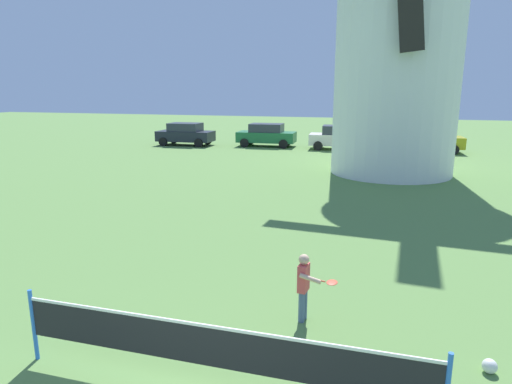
{
  "coord_description": "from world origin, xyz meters",
  "views": [
    {
      "loc": [
        2.12,
        -2.83,
        3.91
      ],
      "look_at": [
        0.16,
        3.93,
        2.27
      ],
      "focal_mm": 31.32,
      "sensor_mm": 36.0,
      "label": 1
    }
  ],
  "objects_px": {
    "parked_car_black": "(185,134)",
    "parked_car_green": "(266,135)",
    "player_far": "(305,284)",
    "parked_car_mustard": "(428,139)",
    "tennis_net": "(213,347)",
    "stray_ball": "(490,366)",
    "windmill": "(400,19)",
    "parked_car_cream": "(340,137)"
  },
  "relations": [
    {
      "from": "parked_car_black",
      "to": "parked_car_green",
      "type": "bearing_deg",
      "value": 10.14
    },
    {
      "from": "player_far",
      "to": "parked_car_mustard",
      "type": "height_order",
      "value": "parked_car_mustard"
    },
    {
      "from": "tennis_net",
      "to": "parked_car_green",
      "type": "xyz_separation_m",
      "value": [
        -5.94,
        25.09,
        0.12
      ]
    },
    {
      "from": "stray_ball",
      "to": "parked_car_green",
      "type": "height_order",
      "value": "parked_car_green"
    },
    {
      "from": "tennis_net",
      "to": "parked_car_green",
      "type": "relative_size",
      "value": 1.4
    },
    {
      "from": "windmill",
      "to": "parked_car_black",
      "type": "xyz_separation_m",
      "value": [
        -13.82,
        7.03,
        -6.09
      ]
    },
    {
      "from": "parked_car_mustard",
      "to": "parked_car_cream",
      "type": "bearing_deg",
      "value": -178.2
    },
    {
      "from": "windmill",
      "to": "player_far",
      "type": "distance_m",
      "value": 16.15
    },
    {
      "from": "player_far",
      "to": "parked_car_mustard",
      "type": "bearing_deg",
      "value": 80.75
    },
    {
      "from": "player_far",
      "to": "parked_car_cream",
      "type": "bearing_deg",
      "value": 94.36
    },
    {
      "from": "stray_ball",
      "to": "parked_car_cream",
      "type": "bearing_deg",
      "value": 100.89
    },
    {
      "from": "player_far",
      "to": "parked_car_mustard",
      "type": "xyz_separation_m",
      "value": [
        3.72,
        22.82,
        0.13
      ]
    },
    {
      "from": "player_far",
      "to": "parked_car_green",
      "type": "relative_size",
      "value": 0.3
    },
    {
      "from": "tennis_net",
      "to": "parked_car_cream",
      "type": "bearing_deg",
      "value": 92.13
    },
    {
      "from": "windmill",
      "to": "stray_ball",
      "type": "relative_size",
      "value": 66.76
    },
    {
      "from": "parked_car_black",
      "to": "parked_car_mustard",
      "type": "height_order",
      "value": "same"
    },
    {
      "from": "parked_car_black",
      "to": "parked_car_mustard",
      "type": "xyz_separation_m",
      "value": [
        16.08,
        0.96,
        0.0
      ]
    },
    {
      "from": "player_far",
      "to": "parked_car_mustard",
      "type": "distance_m",
      "value": 23.12
    },
    {
      "from": "windmill",
      "to": "parked_car_black",
      "type": "height_order",
      "value": "windmill"
    },
    {
      "from": "windmill",
      "to": "stray_ball",
      "type": "bearing_deg",
      "value": -85.16
    },
    {
      "from": "parked_car_mustard",
      "to": "windmill",
      "type": "bearing_deg",
      "value": -105.81
    },
    {
      "from": "windmill",
      "to": "parked_car_mustard",
      "type": "relative_size",
      "value": 3.25
    },
    {
      "from": "tennis_net",
      "to": "player_far",
      "type": "height_order",
      "value": "player_far"
    },
    {
      "from": "player_far",
      "to": "parked_car_black",
      "type": "xyz_separation_m",
      "value": [
        -12.37,
        21.86,
        0.13
      ]
    },
    {
      "from": "windmill",
      "to": "parked_car_cream",
      "type": "xyz_separation_m",
      "value": [
        -3.18,
        7.82,
        -6.09
      ]
    },
    {
      "from": "parked_car_mustard",
      "to": "tennis_net",
      "type": "bearing_deg",
      "value": -100.22
    },
    {
      "from": "stray_ball",
      "to": "parked_car_black",
      "type": "xyz_separation_m",
      "value": [
        -15.14,
        22.58,
        0.7
      ]
    },
    {
      "from": "parked_car_mustard",
      "to": "stray_ball",
      "type": "bearing_deg",
      "value": -92.3
    },
    {
      "from": "stray_ball",
      "to": "parked_car_mustard",
      "type": "distance_m",
      "value": 23.57
    },
    {
      "from": "player_far",
      "to": "parked_car_black",
      "type": "distance_m",
      "value": 25.12
    },
    {
      "from": "stray_ball",
      "to": "parked_car_black",
      "type": "distance_m",
      "value": 27.2
    },
    {
      "from": "tennis_net",
      "to": "stray_ball",
      "type": "xyz_separation_m",
      "value": [
        3.57,
        1.49,
        -0.58
      ]
    },
    {
      "from": "parked_car_black",
      "to": "stray_ball",
      "type": "bearing_deg",
      "value": -56.17
    },
    {
      "from": "parked_car_black",
      "to": "parked_car_mustard",
      "type": "relative_size",
      "value": 0.92
    },
    {
      "from": "parked_car_black",
      "to": "parked_car_green",
      "type": "xyz_separation_m",
      "value": [
        5.63,
        1.01,
        0.0
      ]
    },
    {
      "from": "tennis_net",
      "to": "stray_ball",
      "type": "height_order",
      "value": "tennis_net"
    },
    {
      "from": "tennis_net",
      "to": "stray_ball",
      "type": "relative_size",
      "value": 27.29
    },
    {
      "from": "stray_ball",
      "to": "parked_car_green",
      "type": "distance_m",
      "value": 25.45
    },
    {
      "from": "stray_ball",
      "to": "parked_car_mustard",
      "type": "bearing_deg",
      "value": 87.7
    },
    {
      "from": "player_far",
      "to": "parked_car_black",
      "type": "bearing_deg",
      "value": 119.5
    },
    {
      "from": "windmill",
      "to": "parked_car_cream",
      "type": "height_order",
      "value": "windmill"
    },
    {
      "from": "parked_car_green",
      "to": "parked_car_mustard",
      "type": "bearing_deg",
      "value": -0.26
    }
  ]
}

